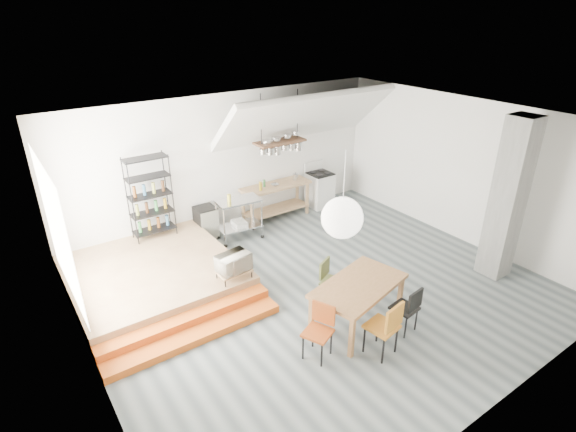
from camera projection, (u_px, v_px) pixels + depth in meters
floor at (319, 290)px, 8.56m from camera, size 8.00×8.00×0.00m
wall_back at (228, 162)px, 10.48m from camera, size 8.00×0.04×3.20m
wall_left at (81, 288)px, 5.81m from camera, size 0.04×7.00×3.20m
wall_right at (463, 171)px, 9.95m from camera, size 0.04×7.00×3.20m
ceiling at (325, 124)px, 7.20m from camera, size 8.00×7.00×0.02m
slope_ceiling at (305, 117)px, 10.56m from camera, size 4.40×1.44×1.32m
window_pane at (57, 231)px, 6.85m from camera, size 0.02×2.50×2.20m
platform at (154, 275)px, 8.67m from camera, size 3.00×3.00×0.40m
step_lower at (196, 336)px, 7.27m from camera, size 3.00×0.35×0.13m
step_upper at (187, 321)px, 7.51m from camera, size 3.00×0.35×0.27m
concrete_column at (508, 200)px, 8.47m from camera, size 0.50×0.50×3.20m
kitchen_counter at (276, 195)px, 11.20m from camera, size 1.80×0.60×0.91m
stove at (319, 189)px, 11.99m from camera, size 0.60×0.60×1.18m
pot_rack at (281, 145)px, 10.48m from camera, size 1.20×0.50×1.43m
wire_shelving at (150, 196)px, 9.34m from camera, size 0.88×0.38×1.80m
microwave_shelf at (234, 271)px, 8.16m from camera, size 0.60×0.40×0.16m
paper_lantern at (342, 218)px, 6.34m from camera, size 0.60×0.60×0.60m
dining_table at (359, 288)px, 7.39m from camera, size 1.82×1.29×0.78m
chair_mustard at (386, 325)px, 6.74m from camera, size 0.51×0.51×0.96m
chair_black at (408, 306)px, 7.27m from camera, size 0.44×0.44×0.84m
chair_olive at (329, 278)px, 8.05m from camera, size 0.50×0.50×0.83m
chair_red at (320, 326)px, 6.79m from camera, size 0.53×0.53×0.87m
rolling_cart at (239, 214)px, 10.19m from camera, size 1.04×0.66×0.98m
mini_fridge at (206, 222)px, 10.36m from camera, size 0.45×0.45×0.77m
microwave at (233, 262)px, 8.08m from camera, size 0.63×0.47×0.32m
bowl at (275, 185)px, 11.00m from camera, size 0.19×0.19×0.05m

